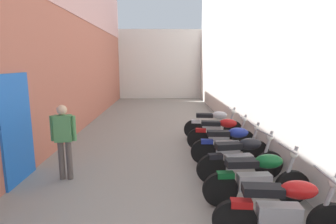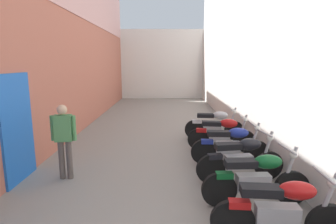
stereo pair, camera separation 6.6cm
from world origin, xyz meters
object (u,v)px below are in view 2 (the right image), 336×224
Objects in this scene: motorcycle_fourth at (257,178)px; motorcycle_sixth at (231,144)px; motorcycle_seventh at (222,133)px; motorcycle_eighth at (214,124)px; motorcycle_third at (282,210)px; motorcycle_fifth at (241,158)px; pedestrian_further_down at (64,136)px.

motorcycle_sixth is (0.00, 1.87, 0.00)m from motorcycle_fourth.
motorcycle_sixth and motorcycle_seventh have the same top height.
motorcycle_eighth is at bearing 90.00° from motorcycle_fourth.
motorcycle_third is 1.00× the size of motorcycle_seventh.
pedestrian_further_down is (-3.62, 0.15, 0.42)m from motorcycle_fifth.
motorcycle_eighth is at bearing 90.00° from motorcycle_fifth.
motorcycle_seventh is 1.14m from motorcycle_eighth.
pedestrian_further_down reaches higher than motorcycle_sixth.
motorcycle_seventh is (-0.00, 3.88, 0.00)m from motorcycle_third.
motorcycle_seventh is at bearing 90.00° from motorcycle_third.
motorcycle_fifth is at bearing -90.00° from motorcycle_eighth.
motorcycle_eighth is (-0.00, 4.03, 0.00)m from motorcycle_fourth.
motorcycle_sixth is (0.00, 0.92, 0.00)m from motorcycle_fifth.
motorcycle_sixth and motorcycle_eighth have the same top height.
motorcycle_eighth is at bearing 38.87° from pedestrian_further_down.
motorcycle_eighth is 1.18× the size of pedestrian_further_down.
motorcycle_seventh is at bearing -90.00° from motorcycle_eighth.
motorcycle_fourth is at bearing -90.00° from motorcycle_sixth.
motorcycle_seventh is (-0.00, 1.93, 0.00)m from motorcycle_fifth.
motorcycle_sixth is at bearing 11.94° from pedestrian_further_down.
motorcycle_third and motorcycle_sixth have the same top height.
motorcycle_fourth is 1.01× the size of motorcycle_seventh.
motorcycle_seventh is at bearing 90.00° from motorcycle_fifth.
motorcycle_fourth is 0.96m from motorcycle_fifth.
pedestrian_further_down is at bearing -168.06° from motorcycle_sixth.
motorcycle_sixth is at bearing 90.00° from motorcycle_third.
motorcycle_sixth is (0.00, 2.87, 0.00)m from motorcycle_third.
motorcycle_fourth is 1.87m from motorcycle_sixth.
motorcycle_third is 5.02m from motorcycle_eighth.
motorcycle_fourth is at bearing 90.00° from motorcycle_third.
motorcycle_fifth is 1.93m from motorcycle_seventh.
pedestrian_further_down is (-3.62, 1.11, 0.42)m from motorcycle_fourth.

